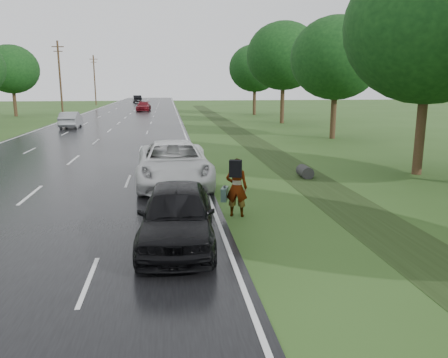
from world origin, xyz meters
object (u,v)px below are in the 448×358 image
object	(u,v)px
pedestrian	(236,187)
white_pickup	(174,163)
dark_sedan	(177,214)
silver_sedan	(71,120)

from	to	relation	value
pedestrian	white_pickup	world-z (taller)	pedestrian
white_pickup	pedestrian	bearing A→B (deg)	-69.68
pedestrian	white_pickup	size ratio (longest dim) A/B	0.29
pedestrian	dark_sedan	xyz separation A→B (m)	(-1.93, -2.39, -0.13)
pedestrian	dark_sedan	world-z (taller)	pedestrian
white_pickup	silver_sedan	distance (m)	28.04
dark_sedan	silver_sedan	world-z (taller)	dark_sedan
white_pickup	silver_sedan	bearing A→B (deg)	108.64
pedestrian	dark_sedan	size ratio (longest dim) A/B	0.40
dark_sedan	silver_sedan	distance (m)	34.85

